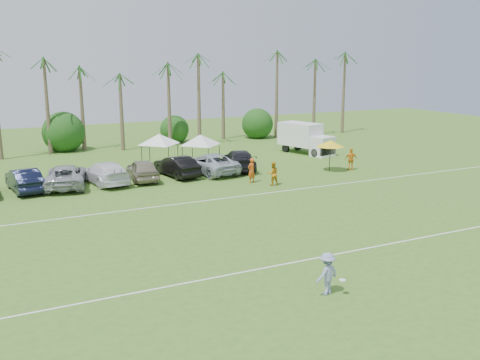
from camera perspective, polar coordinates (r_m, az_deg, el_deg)
name	(u,v)px	position (r m, az deg, el deg)	size (l,w,h in m)	color
ground	(339,273)	(24.28, 10.56, -9.78)	(120.00, 120.00, 0.00)	#406B20
field_lines	(255,224)	(30.64, 1.62, -4.71)	(80.00, 12.10, 0.01)	white
palm_tree_3	(36,50)	(56.13, -20.91, 12.87)	(2.40, 2.40, 11.90)	brown
palm_tree_4	(81,76)	(56.69, -16.61, 10.55)	(2.40, 2.40, 8.90)	brown
palm_tree_5	(120,67)	(57.48, -12.67, 11.66)	(2.40, 2.40, 9.90)	brown
palm_tree_6	(157,59)	(58.55, -8.81, 12.68)	(2.40, 2.40, 10.90)	brown
palm_tree_7	(193,51)	(59.89, -5.09, 13.59)	(2.40, 2.40, 11.90)	brown
palm_tree_8	(234,74)	(61.89, -0.63, 11.22)	(2.40, 2.40, 8.90)	brown
palm_tree_9	(273,66)	(64.18, 3.49, 12.04)	(2.40, 2.40, 9.90)	brown
palm_tree_10	(309,59)	(66.78, 7.33, 12.73)	(2.40, 2.40, 10.90)	brown
palm_tree_11	(336,52)	(69.06, 10.20, 13.34)	(2.40, 2.40, 11.90)	brown
bush_tree_1	(63,133)	(57.83, -18.38, 4.80)	(4.00, 4.00, 4.00)	brown
bush_tree_2	(174,126)	(60.59, -7.05, 5.70)	(4.00, 4.00, 4.00)	brown
bush_tree_3	(253,122)	(64.53, 1.41, 6.23)	(4.00, 4.00, 4.00)	brown
sideline_player_a	(251,170)	(40.55, 1.22, 1.03)	(0.69, 0.45, 1.89)	#DC5618
sideline_player_b	(273,174)	(39.76, 3.52, 0.69)	(0.86, 0.67, 1.77)	orange
sideline_player_c	(351,159)	(46.11, 11.76, 2.18)	(1.08, 0.45, 1.84)	orange
box_truck	(306,137)	(53.45, 7.01, 4.53)	(3.71, 6.15, 2.98)	white
canopy_tent_left	(159,134)	(47.78, -8.65, 4.88)	(3.95, 3.95, 3.20)	black
canopy_tent_right	(200,135)	(47.15, -4.26, 4.85)	(3.91, 3.91, 3.17)	black
market_umbrella	(330,144)	(45.00, 9.61, 3.85)	(2.35, 2.35, 2.62)	black
frisbee_player	(327,274)	(21.90, 9.26, -9.83)	(1.25, 0.96, 1.74)	#8D97C8
parked_car_1	(24,180)	(40.90, -22.03, 0.02)	(1.75, 5.02, 1.65)	black
parked_car_2	(66,176)	(41.18, -18.09, 0.41)	(2.74, 5.95, 1.65)	#A1A3A7
parked_car_3	(105,173)	(41.54, -14.19, 0.76)	(2.32, 5.69, 1.65)	white
parked_car_4	(142,170)	(42.07, -10.36, 1.09)	(1.95, 4.85, 1.65)	gray
parked_car_5	(177,166)	(43.03, -6.77, 1.48)	(1.75, 5.02, 1.65)	black
parked_car_6	(210,163)	(43.93, -3.22, 1.78)	(2.74, 5.95, 1.65)	#B3BCC5
parked_car_7	(239,160)	(45.43, -0.10, 2.17)	(2.32, 5.69, 1.65)	black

